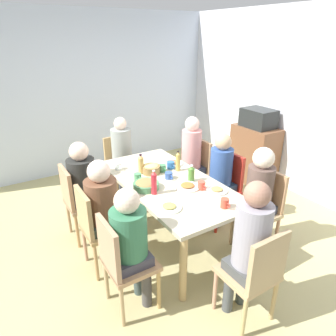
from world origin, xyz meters
TOP-DOWN VIEW (x-y plane):
  - ground_plane at (0.00, 0.00)m, footprint 6.13×6.13m
  - wall_back at (0.00, 2.33)m, footprint 5.34×0.12m
  - wall_left at (-2.61, 0.00)m, footprint 0.12×4.79m
  - dining_table at (0.00, 0.00)m, footprint 1.81×0.89m
  - chair_0 at (0.00, -0.83)m, footprint 0.40×0.40m
  - person_0 at (0.00, -0.74)m, footprint 0.31×0.31m
  - chair_1 at (-0.60, 0.83)m, footprint 0.40×0.40m
  - person_1 at (-0.60, 0.73)m, footprint 0.30×0.30m
  - chair_2 at (-1.28, 0.00)m, footprint 0.40×0.40m
  - person_2 at (-1.19, 0.00)m, footprint 0.30×0.30m
  - chair_3 at (1.28, 0.00)m, footprint 0.40×0.40m
  - person_3 at (1.19, 0.00)m, footprint 0.30×0.30m
  - chair_4 at (0.00, 0.83)m, footprint 0.40×0.40m
  - person_4 at (-0.00, 0.73)m, footprint 0.30×0.30m
  - chair_5 at (0.60, -0.83)m, footprint 0.40×0.40m
  - person_5 at (0.60, -0.73)m, footprint 0.30×0.30m
  - chair_6 at (-0.60, -0.83)m, footprint 0.40×0.40m
  - person_6 at (-0.60, -0.74)m, footprint 0.30×0.30m
  - chair_7 at (0.60, 0.83)m, footprint 0.40×0.40m
  - person_7 at (0.60, 0.73)m, footprint 0.30×0.30m
  - plate_0 at (-0.37, 0.29)m, footprint 0.26×0.26m
  - plate_1 at (0.46, 0.29)m, footprint 0.21×0.21m
  - plate_2 at (0.24, 0.09)m, footprint 0.26×0.26m
  - plate_3 at (0.48, -0.29)m, footprint 0.23×0.23m
  - bowl_0 at (-0.27, -0.05)m, footprint 0.20×0.20m
  - bowl_1 at (0.03, -0.28)m, footprint 0.26×0.26m
  - cup_0 at (-0.25, 0.08)m, footprint 0.12×0.08m
  - cup_1 at (-0.56, -0.33)m, footprint 0.11×0.07m
  - cup_2 at (0.74, 0.14)m, footprint 0.11×0.07m
  - cup_3 at (-0.26, 0.20)m, footprint 0.12×0.09m
  - cup_4 at (-0.18, -0.27)m, footprint 0.11×0.08m
  - cup_5 at (-0.04, 0.04)m, footprint 0.12×0.08m
  - cup_6 at (0.34, 0.18)m, footprint 0.11×0.08m
  - bottle_0 at (-0.17, 0.24)m, footprint 0.05×0.05m
  - bottle_1 at (0.17, -0.27)m, footprint 0.05×0.05m
  - bottle_2 at (-0.33, -0.15)m, footprint 0.06×0.06m
  - bottle_3 at (0.13, 0.21)m, footprint 0.07×0.07m
  - side_cabinet at (-0.66, 2.03)m, footprint 0.70×0.44m
  - microwave at (-0.66, 2.03)m, footprint 0.48×0.36m

SIDE VIEW (x-z plane):
  - ground_plane at x=0.00m, z-range 0.00..0.00m
  - side_cabinet at x=-0.66m, z-range 0.00..0.90m
  - chair_0 at x=0.00m, z-range 0.06..0.96m
  - chair_1 at x=-0.60m, z-range 0.06..0.96m
  - chair_2 at x=-1.28m, z-range 0.06..0.96m
  - chair_3 at x=1.28m, z-range 0.06..0.96m
  - chair_4 at x=0.00m, z-range 0.06..0.96m
  - chair_5 at x=0.60m, z-range 0.06..0.96m
  - chair_6 at x=-0.60m, z-range 0.06..0.96m
  - chair_7 at x=0.60m, z-range 0.06..0.96m
  - dining_table at x=0.00m, z-range 0.30..1.07m
  - person_5 at x=0.60m, z-range 0.12..1.27m
  - person_4 at x=0.00m, z-range 0.11..1.29m
  - person_6 at x=-0.60m, z-range 0.12..1.29m
  - person_2 at x=-1.19m, z-range 0.10..1.31m
  - person_0 at x=0.00m, z-range 0.12..1.30m
  - person_7 at x=0.60m, z-range 0.12..1.31m
  - person_1 at x=-0.60m, z-range 0.11..1.35m
  - person_3 at x=1.19m, z-range 0.11..1.38m
  - plate_3 at x=0.48m, z-range 0.77..0.81m
  - plate_1 at x=0.46m, z-range 0.77..0.81m
  - plate_2 at x=0.24m, z-range 0.77..0.81m
  - plate_0 at x=-0.37m, z-range 0.77..0.81m
  - cup_5 at x=-0.04m, z-range 0.77..0.85m
  - cup_1 at x=-0.56m, z-range 0.77..0.85m
  - cup_0 at x=-0.25m, z-range 0.77..0.85m
  - cup_4 at x=-0.18m, z-range 0.77..0.86m
  - bowl_1 at x=0.03m, z-range 0.77..0.86m
  - cup_3 at x=-0.26m, z-range 0.77..0.86m
  - cup_6 at x=0.34m, z-range 0.77..0.86m
  - cup_2 at x=0.74m, z-range 0.77..0.86m
  - bowl_0 at x=-0.27m, z-range 0.77..0.88m
  - bottle_3 at x=0.13m, z-range 0.77..0.95m
  - bottle_2 at x=-0.33m, z-range 0.77..0.99m
  - bottle_0 at x=-0.17m, z-range 0.77..1.01m
  - bottle_1 at x=0.17m, z-range 0.77..1.02m
  - microwave at x=-0.66m, z-range 0.90..1.18m
  - wall_back at x=0.00m, z-range 0.00..2.60m
  - wall_left at x=-2.61m, z-range 0.00..2.60m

